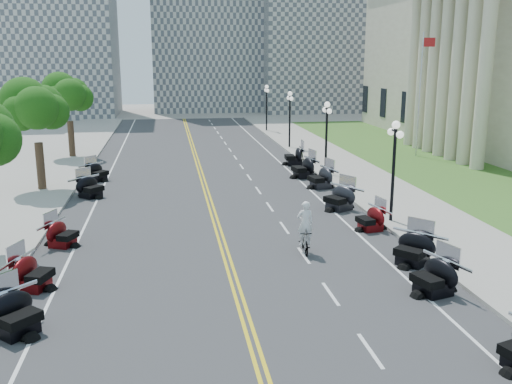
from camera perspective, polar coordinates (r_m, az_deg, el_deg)
name	(u,v)px	position (r m, az deg, el deg)	size (l,w,h in m)	color
ground	(227,260)	(23.47, -2.88, -6.78)	(160.00, 160.00, 0.00)	gray
road	(209,200)	(33.00, -4.71, -0.83)	(16.00, 90.00, 0.01)	#333335
centerline_yellow_a	(207,200)	(32.99, -4.92, -0.83)	(0.12, 90.00, 0.00)	yellow
centerline_yellow_b	(211,200)	(33.01, -4.51, -0.81)	(0.12, 90.00, 0.00)	yellow
edge_line_north	(317,196)	(34.04, 6.09, -0.41)	(0.12, 90.00, 0.00)	white
edge_line_south	(95,204)	(33.19, -15.80, -1.21)	(0.12, 90.00, 0.00)	white
lane_dash_4	(370,350)	(16.98, 11.35, -15.27)	(0.12, 2.00, 0.00)	white
lane_dash_5	(331,294)	(20.39, 7.46, -10.05)	(0.12, 2.00, 0.00)	white
lane_dash_6	(304,255)	(23.98, 4.79, -6.33)	(0.12, 2.00, 0.00)	white
lane_dash_7	(284,228)	(27.69, 2.85, -3.58)	(0.12, 2.00, 0.00)	white
lane_dash_8	(270,207)	(31.46, 1.38, -1.48)	(0.12, 2.00, 0.00)	white
lane_dash_9	(258,190)	(35.29, 0.23, 0.16)	(0.12, 2.00, 0.00)	white
lane_dash_10	(249,177)	(39.15, -0.69, 1.49)	(0.12, 2.00, 0.00)	white
lane_dash_11	(242,166)	(43.03, -1.45, 2.57)	(0.12, 2.00, 0.00)	white
lane_dash_12	(235,157)	(46.94, -2.09, 3.47)	(0.12, 2.00, 0.00)	white
lane_dash_13	(230,150)	(50.86, -2.63, 4.24)	(0.12, 2.00, 0.00)	white
lane_dash_14	(225,143)	(54.79, -3.09, 4.89)	(0.12, 2.00, 0.00)	white
lane_dash_15	(221,138)	(58.73, -3.49, 5.46)	(0.12, 2.00, 0.00)	white
lane_dash_16	(218,133)	(62.68, -3.84, 5.96)	(0.12, 2.00, 0.00)	white
lane_dash_17	(215,128)	(66.63, -4.15, 6.39)	(0.12, 2.00, 0.00)	white
lane_dash_18	(212,124)	(70.59, -4.42, 6.78)	(0.12, 2.00, 0.00)	white
lane_dash_19	(210,121)	(74.56, -4.67, 7.12)	(0.12, 2.00, 0.00)	white
sidewalk_north	(383,193)	(35.29, 12.54, -0.06)	(5.00, 90.00, 0.15)	#9E9991
sidewalk_south	(18,206)	(33.93, -22.69, -1.32)	(5.00, 90.00, 0.15)	#9E9991
lawn	(432,165)	(45.25, 17.17, 2.56)	(9.00, 60.00, 0.10)	#356023
distant_block_a	(46,19)	(85.53, -20.28, 15.89)	(18.00, 14.00, 26.00)	gray
distant_block_b	(205,9)	(90.40, -5.13, 17.72)	(16.00, 12.00, 30.00)	gray
distant_block_c	(325,37)	(90.28, 6.95, 15.14)	(20.00, 14.00, 22.00)	gray
street_lamp_2	(393,172)	(28.62, 13.57, 1.96)	(0.50, 1.20, 4.90)	black
street_lamp_3	(326,138)	(39.82, 7.04, 5.37)	(0.50, 1.20, 4.90)	black
street_lamp_4	(290,120)	(51.37, 3.39, 7.23)	(0.50, 1.20, 4.90)	black
street_lamp_5	(267,108)	(63.10, 1.07, 8.40)	(0.50, 1.20, 4.90)	black
flagpole	(420,96)	(48.45, 16.05, 9.22)	(1.10, 0.20, 10.00)	silver
tree_3	(36,114)	(36.90, -21.15, 7.31)	(4.80, 4.80, 9.20)	#235619
tree_4	(68,99)	(48.66, -18.25, 8.80)	(4.80, 4.80, 9.20)	#235619
motorcycle_n_4	(434,275)	(20.91, 17.38, -7.92)	(2.02, 2.02, 1.41)	black
motorcycle_n_5	(413,247)	(23.55, 15.44, -5.35)	(2.04, 2.04, 1.43)	black
motorcycle_n_6	(371,217)	(27.66, 11.40, -2.51)	(1.81, 1.81, 1.26)	#590A0C
motorcycle_n_7	(339,197)	(31.03, 8.33, -0.45)	(2.11, 2.11, 1.48)	black
motorcycle_n_8	(321,177)	(36.05, 6.52, 1.55)	(2.12, 2.12, 1.49)	black
motorcycle_n_9	(304,167)	(39.02, 4.79, 2.54)	(2.21, 2.21, 1.55)	black
motorcycle_n_10	(294,155)	(43.65, 3.86, 3.70)	(2.17, 2.17, 1.52)	black
motorcycle_s_4	(14,312)	(18.69, -23.00, -10.96)	(2.05, 2.05, 1.43)	black
motorcycle_s_5	(32,271)	(21.86, -21.51, -7.40)	(1.94, 1.94, 1.35)	#590A0C
motorcycle_s_6	(62,233)	(26.25, -18.84, -3.86)	(1.78, 1.78, 1.25)	#590A0C
motorcycle_s_8	(90,186)	(34.81, -16.25, 0.59)	(1.99, 1.99, 1.39)	black
motorcycle_s_9	(97,171)	(39.41, -15.61, 2.03)	(1.89, 1.89, 1.33)	black
bicycle	(305,241)	(24.17, 4.89, -4.92)	(0.48, 1.71, 1.03)	#A51414
cyclist_rider	(305,208)	(23.75, 4.96, -1.56)	(0.69, 0.46, 1.90)	white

